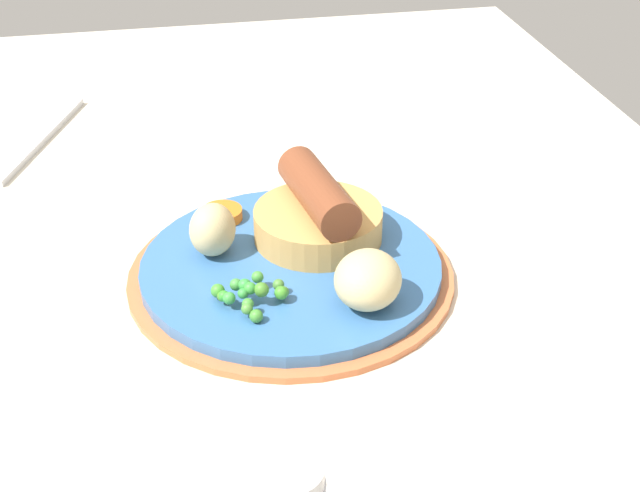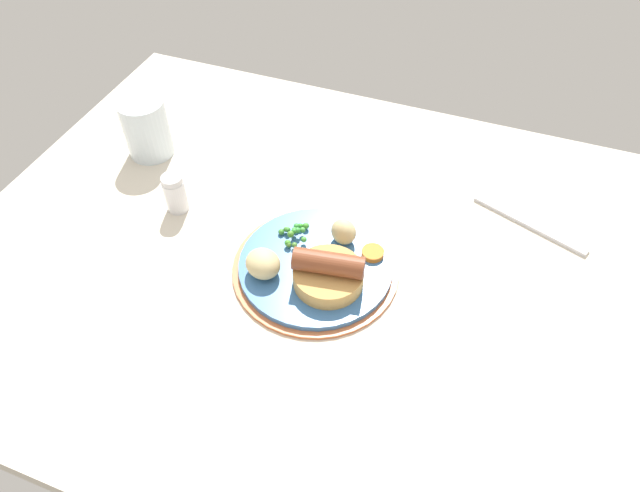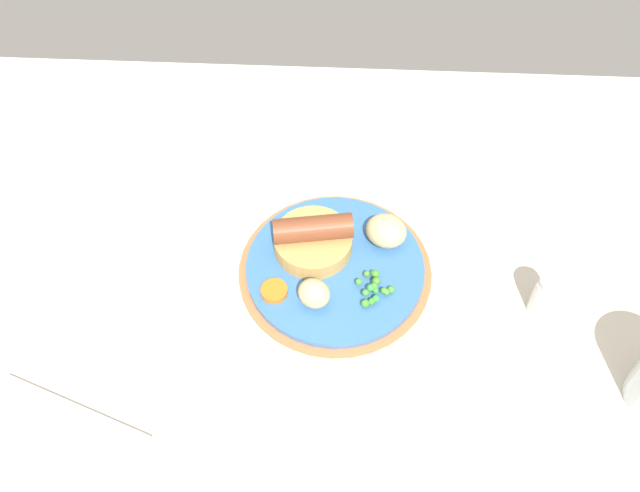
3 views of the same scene
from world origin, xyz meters
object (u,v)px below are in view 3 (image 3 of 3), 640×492
pea_pile (374,288)px  potato_chunk_0 (314,293)px  fork (74,412)px  salt_shaker (547,295)px  sausage_pudding (315,238)px  carrot_slice_0 (274,291)px  dinner_plate (335,270)px  potato_chunk_2 (386,231)px

pea_pile → potato_chunk_0: bearing=-166.0°
pea_pile → fork: 35.14cm
pea_pile → salt_shaker: salt_shaker is taller
sausage_pudding → salt_shaker: size_ratio=1.54×
carrot_slice_0 → fork: carrot_slice_0 is taller
pea_pile → fork: bearing=-153.4°
dinner_plate → sausage_pudding: 4.52cm
pea_pile → potato_chunk_2: (1.38, 7.59, 1.00)cm
dinner_plate → potato_chunk_2: 7.70cm
dinner_plate → sausage_pudding: sausage_pudding is taller
potato_chunk_0 → fork: bearing=-150.3°
sausage_pudding → carrot_slice_0: size_ratio=3.09×
sausage_pudding → potato_chunk_2: 8.62cm
potato_chunk_0 → carrot_slice_0: size_ratio=1.23×
potato_chunk_0 → salt_shaker: size_ratio=0.61×
potato_chunk_2 → carrot_slice_0: (-12.84, -8.23, -1.46)cm
dinner_plate → pea_pile: size_ratio=4.55×
potato_chunk_0 → fork: size_ratio=0.21×
potato_chunk_0 → sausage_pudding: bearing=92.3°
potato_chunk_0 → pea_pile: bearing=14.0°
sausage_pudding → fork: bearing=32.7°
pea_pile → salt_shaker: (19.48, -0.52, 0.82)cm
dinner_plate → sausage_pudding: size_ratio=2.40×
dinner_plate → salt_shaker: salt_shaker is taller
dinner_plate → potato_chunk_2: (5.94, 4.09, 2.70)cm
sausage_pudding → potato_chunk_0: sausage_pudding is taller
dinner_plate → pea_pile: 5.99cm
pea_pile → salt_shaker: 19.51cm
pea_pile → fork: size_ratio=0.28×
salt_shaker → dinner_plate: bearing=170.5°
pea_pile → sausage_pudding: bearing=139.7°
dinner_plate → fork: dinner_plate is taller
potato_chunk_2 → potato_chunk_0: bearing=-131.3°
potato_chunk_2 → fork: potato_chunk_2 is taller
salt_shaker → sausage_pudding: bearing=166.2°
carrot_slice_0 → salt_shaker: (30.94, 0.11, 1.28)cm
potato_chunk_2 → carrot_slice_0: bearing=-147.4°
sausage_pudding → potato_chunk_2: sausage_pudding is taller
pea_pile → salt_shaker: size_ratio=0.81×
dinner_plate → carrot_slice_0: bearing=-149.0°
pea_pile → potato_chunk_2: potato_chunk_2 is taller
pea_pile → potato_chunk_0: potato_chunk_0 is taller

